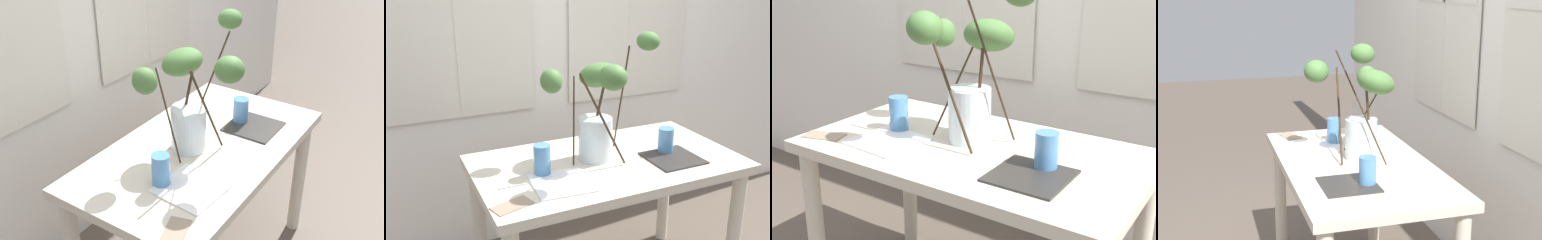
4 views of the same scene
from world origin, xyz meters
TOP-DOWN VIEW (x-y plane):
  - back_wall_with_windows at (-0.00, 0.80)m, footprint 5.03×0.14m
  - dining_table at (0.00, 0.00)m, footprint 1.29×0.72m
  - vase_with_branches at (-0.03, 0.04)m, footprint 0.57×0.50m
  - drinking_glass_blue_left at (-0.35, -0.02)m, footprint 0.08×0.08m
  - drinking_glass_blue_right at (0.32, -0.04)m, footprint 0.08×0.08m
  - plate_square_left at (-0.30, -0.14)m, footprint 0.27×0.27m
  - plate_square_right at (0.30, -0.12)m, footprint 0.25×0.25m
  - napkin_folded at (-0.55, -0.24)m, footprint 0.18×0.13m

SIDE VIEW (x-z plane):
  - dining_table at x=0.00m, z-range 0.27..1.05m
  - napkin_folded at x=-0.55m, z-range 0.78..0.78m
  - plate_square_left at x=-0.30m, z-range 0.78..0.79m
  - plate_square_right at x=0.30m, z-range 0.78..0.79m
  - drinking_glass_blue_right at x=0.32m, z-range 0.78..0.91m
  - drinking_glass_blue_left at x=-0.35m, z-range 0.78..0.92m
  - vase_with_branches at x=-0.03m, z-range 0.74..1.37m
  - back_wall_with_windows at x=0.00m, z-range 0.00..2.81m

